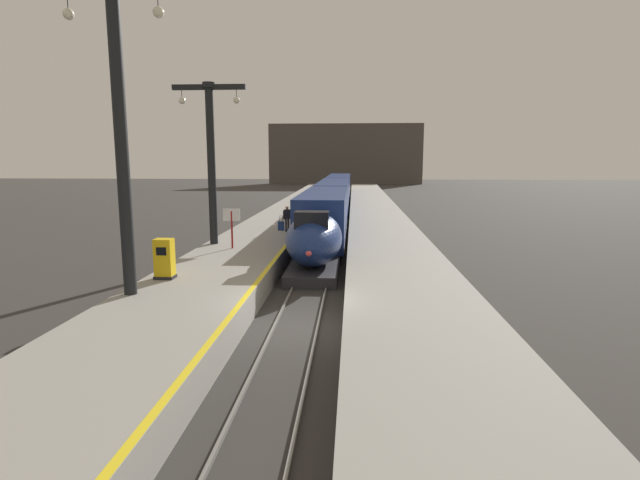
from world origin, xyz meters
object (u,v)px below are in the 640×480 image
(station_column_near, at_px, (120,116))
(rolling_suitcase, at_px, (281,226))
(ticket_machine_yellow, at_px, (164,260))
(station_column_mid, at_px, (211,148))
(highspeed_train_main, at_px, (333,198))
(departure_info_board, at_px, (232,220))
(passenger_near_edge, at_px, (287,217))

(station_column_near, relative_size, rolling_suitcase, 10.51)
(rolling_suitcase, relative_size, ticket_machine_yellow, 0.61)
(station_column_mid, bearing_deg, highspeed_train_main, 74.72)
(station_column_near, distance_m, departure_info_board, 10.42)
(passenger_near_edge, height_order, rolling_suitcase, passenger_near_edge)
(highspeed_train_main, height_order, rolling_suitcase, highspeed_train_main)
(highspeed_train_main, bearing_deg, passenger_near_edge, -98.15)
(station_column_near, bearing_deg, passenger_near_edge, 77.29)
(ticket_machine_yellow, relative_size, departure_info_board, 0.75)
(highspeed_train_main, relative_size, ticket_machine_yellow, 35.28)
(rolling_suitcase, xyz_separation_m, ticket_machine_yellow, (-2.67, -13.81, 0.44))
(highspeed_train_main, xyz_separation_m, station_column_near, (-5.90, -32.23, 5.22))
(station_column_mid, xyz_separation_m, passenger_near_edge, (3.51, 4.92, -4.33))
(ticket_machine_yellow, bearing_deg, station_column_near, -98.48)
(station_column_near, xyz_separation_m, station_column_mid, (0.00, 10.64, -0.81))
(highspeed_train_main, xyz_separation_m, departure_info_board, (-4.51, -23.00, 0.60))
(station_column_mid, bearing_deg, passenger_near_edge, 54.49)
(highspeed_train_main, xyz_separation_m, ticket_machine_yellow, (-5.55, -29.89, -0.17))
(station_column_near, distance_m, ticket_machine_yellow, 5.89)
(passenger_near_edge, bearing_deg, departure_info_board, -108.52)
(departure_info_board, bearing_deg, station_column_near, -98.57)
(ticket_machine_yellow, bearing_deg, departure_info_board, 81.40)
(station_column_near, xyz_separation_m, departure_info_board, (1.39, 9.24, -4.62))
(highspeed_train_main, xyz_separation_m, rolling_suitcase, (-2.88, -16.07, -0.60))
(station_column_mid, height_order, ticket_machine_yellow, station_column_mid)
(station_column_near, xyz_separation_m, passenger_near_edge, (3.51, 15.57, -5.14))
(station_column_near, bearing_deg, station_column_mid, 90.00)
(station_column_near, relative_size, station_column_mid, 1.17)
(station_column_near, relative_size, passenger_near_edge, 6.11)
(station_column_mid, distance_m, ticket_machine_yellow, 9.48)
(highspeed_train_main, distance_m, passenger_near_edge, 16.84)
(station_column_mid, bearing_deg, station_column_near, -90.00)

